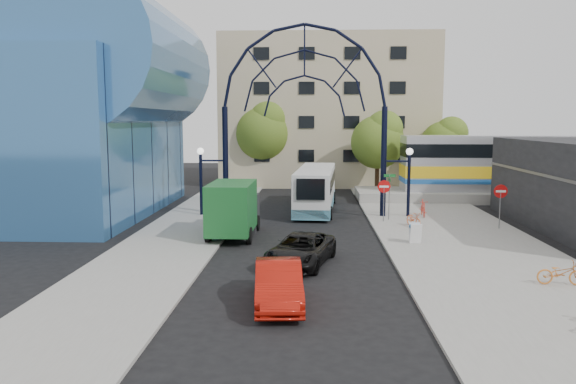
{
  "coord_description": "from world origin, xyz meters",
  "views": [
    {
      "loc": [
        0.47,
        -21.4,
        6.11
      ],
      "look_at": [
        -0.68,
        6.0,
        2.63
      ],
      "focal_mm": 35.0,
      "sensor_mm": 36.0,
      "label": 1
    }
  ],
  "objects_px": {
    "sandwich_board": "(415,231)",
    "train_car": "(568,163)",
    "bike_near_a": "(414,219)",
    "gateway_arch": "(304,81)",
    "do_not_enter_sign": "(501,196)",
    "city_bus": "(316,188)",
    "street_name_sign": "(389,187)",
    "black_suv": "(301,250)",
    "tree_north_b": "(264,130)",
    "red_sedan": "(279,284)",
    "bike_far_a": "(561,273)",
    "bike_near_b": "(423,208)",
    "tree_north_c": "(446,142)",
    "green_truck": "(234,209)",
    "tree_north_a": "(379,139)",
    "stop_sign": "(384,190)"
  },
  "relations": [
    {
      "from": "gateway_arch",
      "to": "street_name_sign",
      "type": "distance_m",
      "value": 8.38
    },
    {
      "from": "black_suv",
      "to": "bike_near_b",
      "type": "bearing_deg",
      "value": 72.64
    },
    {
      "from": "do_not_enter_sign",
      "to": "black_suv",
      "type": "relative_size",
      "value": 0.52
    },
    {
      "from": "train_car",
      "to": "bike_far_a",
      "type": "relative_size",
      "value": 14.69
    },
    {
      "from": "bike_near_a",
      "to": "gateway_arch",
      "type": "bearing_deg",
      "value": 132.68
    },
    {
      "from": "street_name_sign",
      "to": "tree_north_b",
      "type": "xyz_separation_m",
      "value": [
        -9.08,
        17.33,
        3.14
      ]
    },
    {
      "from": "train_car",
      "to": "green_truck",
      "type": "height_order",
      "value": "train_car"
    },
    {
      "from": "black_suv",
      "to": "bike_near_b",
      "type": "distance_m",
      "value": 14.07
    },
    {
      "from": "stop_sign",
      "to": "city_bus",
      "type": "xyz_separation_m",
      "value": [
        -4.02,
        4.92,
        -0.48
      ]
    },
    {
      "from": "gateway_arch",
      "to": "black_suv",
      "type": "height_order",
      "value": "gateway_arch"
    },
    {
      "from": "gateway_arch",
      "to": "city_bus",
      "type": "distance_m",
      "value": 7.67
    },
    {
      "from": "stop_sign",
      "to": "bike_near_b",
      "type": "relative_size",
      "value": 1.43
    },
    {
      "from": "sandwich_board",
      "to": "bike_far_a",
      "type": "xyz_separation_m",
      "value": [
        4.05,
        -6.94,
        -0.17
      ]
    },
    {
      "from": "sandwich_board",
      "to": "tree_north_b",
      "type": "distance_m",
      "value": 26.15
    },
    {
      "from": "tree_north_a",
      "to": "green_truck",
      "type": "distance_m",
      "value": 20.82
    },
    {
      "from": "do_not_enter_sign",
      "to": "tree_north_c",
      "type": "distance_m",
      "value": 18.11
    },
    {
      "from": "street_name_sign",
      "to": "black_suv",
      "type": "xyz_separation_m",
      "value": [
        -5.17,
        -10.65,
        -1.47
      ]
    },
    {
      "from": "green_truck",
      "to": "red_sedan",
      "type": "distance_m",
      "value": 11.5
    },
    {
      "from": "city_bus",
      "to": "black_suv",
      "type": "bearing_deg",
      "value": -88.94
    },
    {
      "from": "city_bus",
      "to": "black_suv",
      "type": "relative_size",
      "value": 2.23
    },
    {
      "from": "stop_sign",
      "to": "bike_far_a",
      "type": "bearing_deg",
      "value": -69.48
    },
    {
      "from": "do_not_enter_sign",
      "to": "tree_north_b",
      "type": "relative_size",
      "value": 0.31
    },
    {
      "from": "city_bus",
      "to": "red_sedan",
      "type": "bearing_deg",
      "value": -90.02
    },
    {
      "from": "train_car",
      "to": "bike_near_b",
      "type": "bearing_deg",
      "value": -146.9
    },
    {
      "from": "stop_sign",
      "to": "red_sedan",
      "type": "distance_m",
      "value": 16.27
    },
    {
      "from": "tree_north_c",
      "to": "red_sedan",
      "type": "relative_size",
      "value": 1.48
    },
    {
      "from": "do_not_enter_sign",
      "to": "city_bus",
      "type": "xyz_separation_m",
      "value": [
        -10.22,
        6.92,
        -0.46
      ]
    },
    {
      "from": "tree_north_c",
      "to": "green_truck",
      "type": "relative_size",
      "value": 1.1
    },
    {
      "from": "sandwich_board",
      "to": "train_car",
      "type": "distance_m",
      "value": 21.65
    },
    {
      "from": "gateway_arch",
      "to": "tree_north_b",
      "type": "bearing_deg",
      "value": 103.68
    },
    {
      "from": "do_not_enter_sign",
      "to": "red_sedan",
      "type": "bearing_deg",
      "value": -131.15
    },
    {
      "from": "stop_sign",
      "to": "street_name_sign",
      "type": "xyz_separation_m",
      "value": [
        0.4,
        0.6,
        0.14
      ]
    },
    {
      "from": "do_not_enter_sign",
      "to": "red_sedan",
      "type": "distance_m",
      "value": 17.69
    },
    {
      "from": "green_truck",
      "to": "do_not_enter_sign",
      "type": "bearing_deg",
      "value": 9.47
    },
    {
      "from": "street_name_sign",
      "to": "red_sedan",
      "type": "relative_size",
      "value": 0.64
    },
    {
      "from": "street_name_sign",
      "to": "sandwich_board",
      "type": "bearing_deg",
      "value": -86.54
    },
    {
      "from": "tree_north_b",
      "to": "bike_far_a",
      "type": "relative_size",
      "value": 4.68
    },
    {
      "from": "tree_north_a",
      "to": "city_bus",
      "type": "distance_m",
      "value": 10.92
    },
    {
      "from": "sandwich_board",
      "to": "tree_north_b",
      "type": "relative_size",
      "value": 0.12
    },
    {
      "from": "street_name_sign",
      "to": "bike_near_a",
      "type": "distance_m",
      "value": 2.91
    },
    {
      "from": "city_bus",
      "to": "green_truck",
      "type": "relative_size",
      "value": 1.81
    },
    {
      "from": "bike_far_a",
      "to": "tree_north_b",
      "type": "bearing_deg",
      "value": 27.73
    },
    {
      "from": "do_not_enter_sign",
      "to": "bike_near_a",
      "type": "height_order",
      "value": "do_not_enter_sign"
    },
    {
      "from": "gateway_arch",
      "to": "street_name_sign",
      "type": "relative_size",
      "value": 4.87
    },
    {
      "from": "train_car",
      "to": "tree_north_a",
      "type": "relative_size",
      "value": 3.59
    },
    {
      "from": "tree_north_c",
      "to": "black_suv",
      "type": "xyz_separation_m",
      "value": [
        -12.09,
        -25.98,
        -3.61
      ]
    },
    {
      "from": "stop_sign",
      "to": "tree_north_b",
      "type": "bearing_deg",
      "value": 115.83
    },
    {
      "from": "tree_north_a",
      "to": "green_truck",
      "type": "xyz_separation_m",
      "value": [
        -9.74,
        -18.14,
        -3.13
      ]
    },
    {
      "from": "gateway_arch",
      "to": "bike_near_b",
      "type": "distance_m",
      "value": 10.91
    },
    {
      "from": "do_not_enter_sign",
      "to": "bike_far_a",
      "type": "distance_m",
      "value": 11.13
    }
  ]
}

